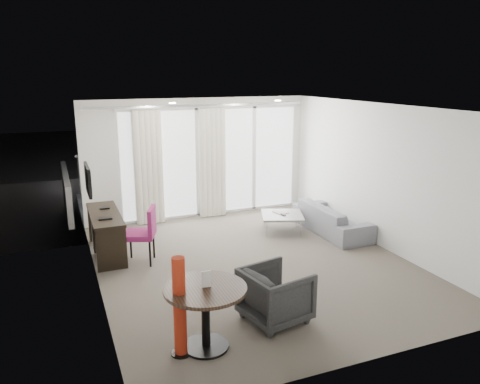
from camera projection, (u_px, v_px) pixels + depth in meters
name	position (u px, v px, depth m)	size (l,w,h in m)	color
floor	(253.00, 263.00, 7.88)	(5.00, 6.00, 0.00)	#554E44
ceiling	(255.00, 107.00, 7.23)	(5.00, 6.00, 0.00)	white
wall_left	(93.00, 204.00, 6.65)	(0.00, 6.00, 2.60)	silver
wall_right	(380.00, 176.00, 8.46)	(0.00, 6.00, 2.60)	silver
wall_front	(370.00, 253.00, 4.86)	(5.00, 0.00, 2.60)	silver
window_panel	(212.00, 162.00, 10.37)	(4.00, 0.02, 2.38)	white
window_frame	(213.00, 162.00, 10.36)	(4.10, 0.06, 2.44)	white
curtain_left	(149.00, 168.00, 9.70)	(0.60, 0.20, 2.38)	silver
curtain_right	(213.00, 163.00, 10.20)	(0.60, 0.20, 2.38)	silver
curtain_track	(200.00, 105.00, 9.80)	(4.80, 0.04, 0.04)	#B2B2B7
downlight_a	(172.00, 103.00, 8.35)	(0.12, 0.12, 0.02)	#FFE0B2
downlight_b	(278.00, 101.00, 9.11)	(0.12, 0.12, 0.02)	#FFE0B2
desk	(106.00, 234.00, 8.19)	(0.50, 1.60, 0.75)	black
tv	(88.00, 180.00, 7.95)	(0.05, 0.80, 0.50)	black
desk_chair	(139.00, 235.00, 7.81)	(0.53, 0.49, 0.96)	#7D1A4E
round_table	(206.00, 318.00, 5.38)	(0.96, 0.96, 0.76)	black
menu_card	(206.00, 290.00, 5.31)	(0.11, 0.02, 0.20)	white
red_lamp	(180.00, 307.00, 5.20)	(0.24, 0.24, 1.18)	maroon
tub_armchair	(276.00, 295.00, 5.99)	(0.76, 0.78, 0.71)	#262626
coffee_table	(282.00, 223.00, 9.42)	(0.81, 0.81, 0.36)	gray
remote	(283.00, 215.00, 9.31)	(0.05, 0.17, 0.02)	black
magazine	(280.00, 213.00, 9.48)	(0.21, 0.27, 0.02)	gray
sofa	(332.00, 218.00, 9.37)	(1.93, 0.75, 0.56)	slate
terrace_slab	(194.00, 200.00, 12.04)	(5.60, 3.00, 0.12)	#4D4D50
rattan_chair_a	(203.00, 181.00, 11.89)	(0.62, 0.62, 0.90)	#4E301A
rattan_chair_b	(266.00, 176.00, 12.65)	(0.55, 0.55, 0.80)	#4E301A
rattan_table	(248.00, 187.00, 12.11)	(0.50, 0.50, 0.50)	#4E301A
balustrade	(179.00, 168.00, 13.21)	(5.50, 0.06, 1.05)	#B2B2B7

